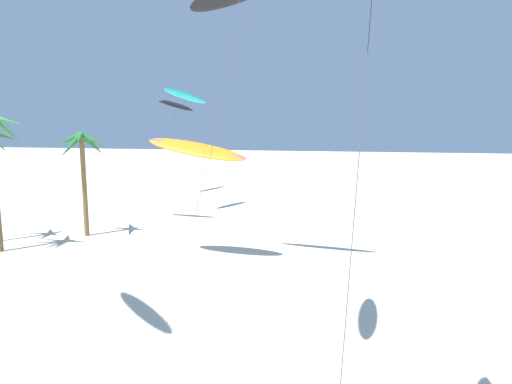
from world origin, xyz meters
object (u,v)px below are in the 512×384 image
(flying_kite_2, at_px, (196,149))
(flying_kite_11, at_px, (186,96))
(palm_tree_3, at_px, (82,151))
(flying_kite_3, at_px, (176,105))

(flying_kite_2, relative_size, flying_kite_11, 0.67)
(palm_tree_3, bearing_deg, flying_kite_3, 92.07)
(flying_kite_2, relative_size, flying_kite_3, 0.69)
(palm_tree_3, xyz_separation_m, flying_kite_2, (11.06, -4.51, 0.53))
(flying_kite_2, bearing_deg, flying_kite_11, 111.79)
(flying_kite_2, bearing_deg, flying_kite_3, 113.36)
(flying_kite_2, xyz_separation_m, flying_kite_3, (-11.89, 27.54, 3.83))
(palm_tree_3, distance_m, flying_kite_2, 11.95)
(palm_tree_3, relative_size, flying_kite_11, 0.67)
(palm_tree_3, relative_size, flying_kite_3, 0.69)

